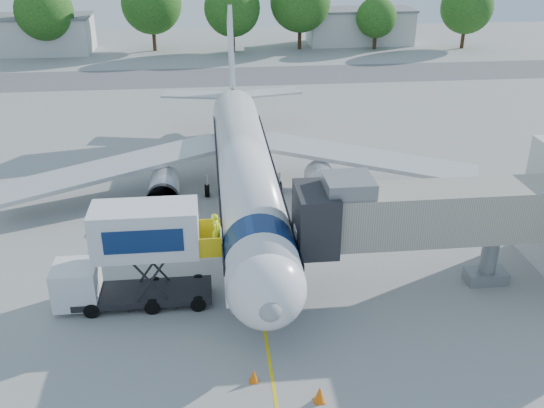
{
  "coord_description": "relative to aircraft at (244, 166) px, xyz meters",
  "views": [
    {
      "loc": [
        -2.21,
        -33.9,
        18.2
      ],
      "look_at": [
        1.17,
        -2.51,
        3.2
      ],
      "focal_mm": 40.0,
      "sensor_mm": 36.0,
      "label": 1
    }
  ],
  "objects": [
    {
      "name": "jet_bridge",
      "position": [
        7.99,
        -11.12,
        1.39
      ],
      "size": [
        13.9,
        3.2,
        6.6
      ],
      "color": "#AAA291",
      "rests_on": "ground"
    },
    {
      "name": "catering_hiloader",
      "position": [
        -6.26,
        -11.12,
        -0.19
      ],
      "size": [
        8.62,
        2.44,
        5.5
      ],
      "color": "black",
      "rests_on": "ground"
    },
    {
      "name": "tree_d",
      "position": [
        1.8,
        53.05,
        3.32
      ],
      "size": [
        8.1,
        8.1,
        10.32
      ],
      "color": "#382314",
      "rests_on": "ground"
    },
    {
      "name": "outbuilding_left",
      "position": [
        -28.0,
        55.88,
        -0.29
      ],
      "size": [
        18.4,
        8.4,
        5.3
      ],
      "color": "beige",
      "rests_on": "ground"
    },
    {
      "name": "taxiway_strip",
      "position": [
        0.0,
        37.88,
        -2.94
      ],
      "size": [
        120.0,
        10.0,
        0.01
      ],
      "primitive_type": "cube",
      "color": "#59595B",
      "rests_on": "ground"
    },
    {
      "name": "ground_tug",
      "position": [
        4.14,
        -19.91,
        -2.27
      ],
      "size": [
        3.61,
        2.83,
        1.28
      ],
      "rotation": [
        0.0,
        0.0,
        -0.42
      ],
      "color": "silver",
      "rests_on": "ground"
    },
    {
      "name": "tree_b",
      "position": [
        -24.51,
        52.85,
        3.29
      ],
      "size": [
        8.06,
        8.06,
        10.27
      ],
      "color": "#382314",
      "rests_on": "ground"
    },
    {
      "name": "ground",
      "position": [
        0.0,
        -4.12,
        -2.95
      ],
      "size": [
        160.0,
        160.0,
        0.0
      ],
      "primitive_type": "plane",
      "color": "#979795",
      "rests_on": "ground"
    },
    {
      "name": "outbuilding_right",
      "position": [
        22.0,
        57.88,
        -0.29
      ],
      "size": [
        16.4,
        7.4,
        5.3
      ],
      "color": "beige",
      "rests_on": "ground"
    },
    {
      "name": "tree_g",
      "position": [
        36.73,
        52.3,
        3.06
      ],
      "size": [
        7.77,
        7.77,
        9.9
      ],
      "color": "#382314",
      "rests_on": "ground"
    },
    {
      "name": "tree_c",
      "position": [
        -9.84,
        55.44,
        3.82
      ],
      "size": [
        8.75,
        8.75,
        11.16
      ],
      "color": "#382314",
      "rests_on": "ground"
    },
    {
      "name": "tree_f",
      "position": [
        23.28,
        53.21,
        1.68
      ],
      "size": [
        5.98,
        5.98,
        7.63
      ],
      "color": "#382314",
      "rests_on": "ground"
    },
    {
      "name": "guidance_line",
      "position": [
        0.0,
        -4.12,
        -2.94
      ],
      "size": [
        0.15,
        70.0,
        0.01
      ],
      "primitive_type": "cube",
      "color": "yellow",
      "rests_on": "ground"
    },
    {
      "name": "aircraft",
      "position": [
        0.0,
        0.0,
        0.0
      ],
      "size": [
        34.17,
        37.73,
        11.35
      ],
      "color": "silver",
      "rests_on": "ground"
    },
    {
      "name": "tree_e",
      "position": [
        11.93,
        54.37,
        3.97
      ],
      "size": [
        8.94,
        8.94,
        11.39
      ],
      "color": "#382314",
      "rests_on": "ground"
    },
    {
      "name": "safety_cone_a",
      "position": [
        1.8,
        -19.15,
        -2.58
      ],
      "size": [
        0.48,
        0.48,
        0.76
      ],
      "color": "orange",
      "rests_on": "ground"
    },
    {
      "name": "safety_cone_b",
      "position": [
        -0.81,
        -17.68,
        -2.64
      ],
      "size": [
        0.4,
        0.4,
        0.64
      ],
      "color": "orange",
      "rests_on": "ground"
    }
  ]
}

